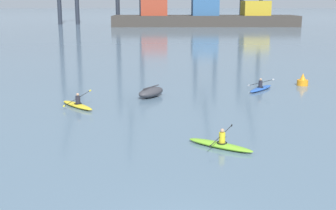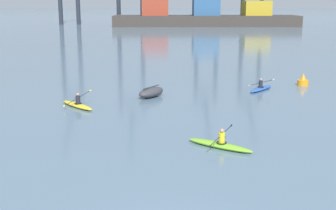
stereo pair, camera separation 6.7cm
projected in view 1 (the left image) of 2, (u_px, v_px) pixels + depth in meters
The scene contains 6 objects.
container_barge at pixel (204, 16), 120.76m from camera, with size 49.32×10.82×8.18m.
capsized_dinghy at pixel (151, 92), 32.20m from camera, with size 2.34×2.78×0.76m.
channel_buoy at pixel (303, 81), 36.59m from camera, with size 0.90×0.90×1.00m.
kayak_yellow at pixel (77, 105), 29.11m from camera, with size 2.70×2.94×1.06m.
kayak_lime at pixel (220, 144), 21.10m from camera, with size 3.10×2.49×0.95m.
kayak_blue at pixel (261, 88), 34.63m from camera, with size 2.56×3.05×1.03m.
Camera 1 is at (-0.33, -11.07, 6.77)m, focal length 48.05 mm.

